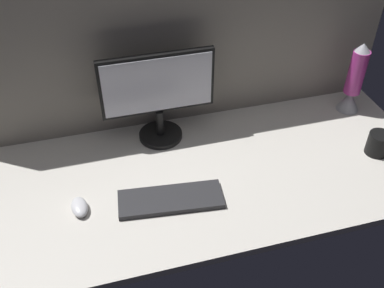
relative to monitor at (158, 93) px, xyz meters
The scene contains 7 objects.
ground_plane 35.69cm from the monitor, 66.29° to the right, with size 180.00×80.00×3.00cm, color beige.
cubicle_wall_back 22.78cm from the monitor, 48.28° to the left, with size 180.00×5.00×73.89cm.
monitor is the anchor object (origin of this frame).
keyboard 43.11cm from the monitor, 96.70° to the right, with size 37.00×13.00×2.00cm, color #262628.
mouse 52.88cm from the monitor, 136.95° to the right, with size 5.60×9.60×3.40cm, color silver.
mug_black_travel 89.31cm from the monitor, 22.48° to the right, with size 8.88×8.88×9.20cm.
lava_lamp 86.39cm from the monitor, ahead, with size 9.93×9.93×32.51cm.
Camera 1 is at (-37.00, -119.63, 116.88)cm, focal length 41.67 mm.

